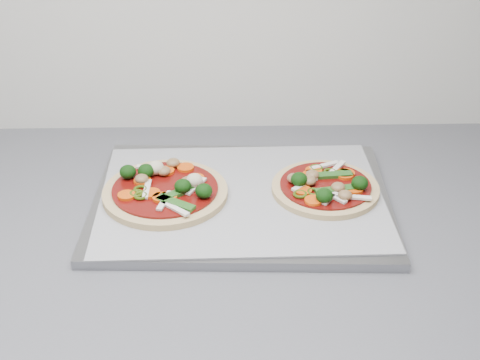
{
  "coord_description": "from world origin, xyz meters",
  "views": [
    {
      "loc": [
        0.18,
        0.54,
        1.42
      ],
      "look_at": [
        0.2,
        1.36,
        0.93
      ],
      "focal_mm": 50.0,
      "sensor_mm": 36.0,
      "label": 1
    }
  ],
  "objects": [
    {
      "name": "baking_tray",
      "position": [
        0.2,
        1.35,
        0.91
      ],
      "size": [
        0.43,
        0.33,
        0.01
      ],
      "primitive_type": "cube",
      "rotation": [
        0.0,
        0.0,
        -0.04
      ],
      "color": "gray",
      "rests_on": "countertop"
    },
    {
      "name": "pizza_left",
      "position": [
        0.1,
        1.35,
        0.93
      ],
      "size": [
        0.21,
        0.21,
        0.03
      ],
      "rotation": [
        0.0,
        0.0,
        -0.24
      ],
      "color": "tan",
      "rests_on": "parchment"
    },
    {
      "name": "countertop",
      "position": [
        0.0,
        1.3,
        0.88
      ],
      "size": [
        3.6,
        0.6,
        0.04
      ],
      "primitive_type": "cube",
      "color": "#56565D",
      "rests_on": "base_cabinet"
    },
    {
      "name": "parchment",
      "position": [
        0.2,
        1.35,
        0.91
      ],
      "size": [
        0.4,
        0.3,
        0.0
      ],
      "primitive_type": "cube",
      "rotation": [
        0.0,
        0.0,
        0.01
      ],
      "color": "#97969B",
      "rests_on": "baking_tray"
    },
    {
      "name": "pizza_right",
      "position": [
        0.32,
        1.35,
        0.92
      ],
      "size": [
        0.18,
        0.18,
        0.03
      ],
      "rotation": [
        0.0,
        0.0,
        -0.22
      ],
      "color": "tan",
      "rests_on": "parchment"
    }
  ]
}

